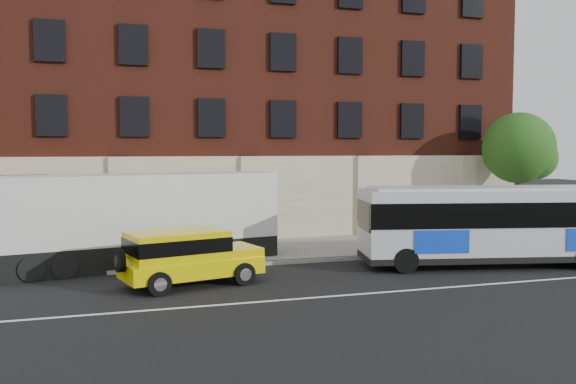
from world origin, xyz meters
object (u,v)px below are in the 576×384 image
object	(u,v)px
street_tree	(519,151)
yellow_suv	(186,254)
sign_pole	(52,236)
city_bus	(507,222)
shipping_container	(141,221)

from	to	relation	value
street_tree	yellow_suv	xyz separation A→B (m)	(-17.76, -6.16, -3.36)
sign_pole	yellow_suv	bearing A→B (deg)	-33.41
city_bus	street_tree	bearing A→B (deg)	49.31
shipping_container	sign_pole	bearing A→B (deg)	-161.67
sign_pole	yellow_suv	xyz separation A→B (m)	(4.28, -2.83, -0.40)
sign_pole	yellow_suv	distance (m)	5.15
shipping_container	street_tree	bearing A→B (deg)	6.94
street_tree	shipping_container	world-z (taller)	street_tree
city_bus	yellow_suv	distance (m)	12.28
city_bus	yellow_suv	xyz separation A→B (m)	(-12.26, 0.23, -0.64)
city_bus	shipping_container	xyz separation A→B (m)	(-13.42, 4.09, 0.06)
yellow_suv	city_bus	bearing A→B (deg)	-1.10
sign_pole	city_bus	distance (m)	16.82
street_tree	yellow_suv	size ratio (longest dim) A/B	1.26
sign_pole	street_tree	world-z (taller)	street_tree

